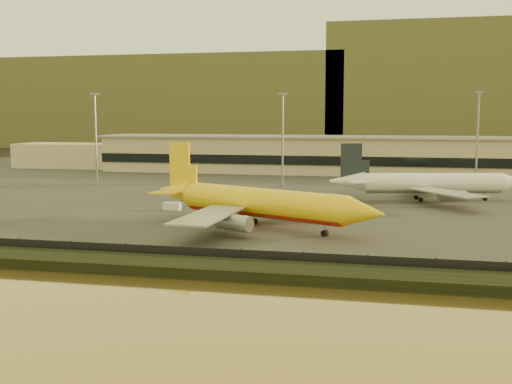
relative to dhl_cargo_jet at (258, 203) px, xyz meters
The scene contains 11 objects.
ground 16.54m from the dhl_cargo_jet, 81.76° to the right, with size 900.00×900.00×0.00m, color black.
embankment 33.05m from the dhl_cargo_jet, 86.02° to the right, with size 320.00×7.00×1.40m, color black.
tarmac 79.40m from the dhl_cargo_jet, 88.35° to the left, with size 320.00×220.00×0.20m, color #2D2D2D.
perimeter_fence 29.02m from the dhl_cargo_jet, 85.46° to the right, with size 300.00×0.05×2.20m, color black.
terminal_building 110.49m from the dhl_cargo_jet, 96.36° to the left, with size 202.00×25.00×12.60m.
apron_light_masts 62.73m from the dhl_cargo_jet, 73.74° to the left, with size 152.20×12.20×25.40m.
distant_hills 325.88m from the dhl_cargo_jet, 93.26° to the left, with size 470.00×160.00×70.00m.
dhl_cargo_jet is the anchor object (origin of this frame).
white_narrowbody_jet 52.98m from the dhl_cargo_jet, 55.19° to the left, with size 45.21×43.33×13.11m.
gse_vehicle_yellow 18.88m from the dhl_cargo_jet, 46.24° to the left, with size 3.89×1.75×1.75m, color yellow.
gse_vehicle_white 27.61m from the dhl_cargo_jet, 143.05° to the left, with size 3.54×1.59×1.59m, color white.
Camera 1 is at (21.80, -91.26, 19.38)m, focal length 45.00 mm.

